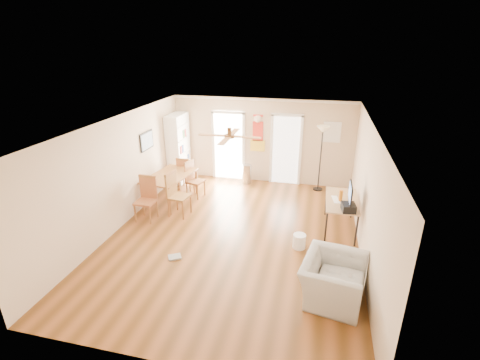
% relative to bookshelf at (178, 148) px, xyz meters
% --- Properties ---
extents(floor, '(7.00, 7.00, 0.00)m').
position_rel_bookshelf_xyz_m(floor, '(2.52, -2.95, -1.06)').
color(floor, brown).
rests_on(floor, ground).
extents(ceiling, '(5.50, 7.00, 0.00)m').
position_rel_bookshelf_xyz_m(ceiling, '(2.52, -2.95, 1.54)').
color(ceiling, silver).
rests_on(ceiling, floor).
extents(wall_back, '(5.50, 0.04, 2.60)m').
position_rel_bookshelf_xyz_m(wall_back, '(2.52, 0.55, 0.24)').
color(wall_back, beige).
rests_on(wall_back, floor).
extents(wall_front, '(5.50, 0.04, 2.60)m').
position_rel_bookshelf_xyz_m(wall_front, '(2.52, -6.45, 0.24)').
color(wall_front, beige).
rests_on(wall_front, floor).
extents(wall_left, '(0.04, 7.00, 2.60)m').
position_rel_bookshelf_xyz_m(wall_left, '(-0.23, -2.95, 0.24)').
color(wall_left, beige).
rests_on(wall_left, floor).
extents(wall_right, '(0.04, 7.00, 2.60)m').
position_rel_bookshelf_xyz_m(wall_right, '(5.27, -2.95, 0.24)').
color(wall_right, beige).
rests_on(wall_right, floor).
extents(crown_molding, '(5.50, 7.00, 0.08)m').
position_rel_bookshelf_xyz_m(crown_molding, '(2.52, -2.95, 1.50)').
color(crown_molding, white).
rests_on(crown_molding, wall_back).
extents(kitchen_doorway, '(0.90, 0.10, 2.10)m').
position_rel_bookshelf_xyz_m(kitchen_doorway, '(1.47, 0.54, -0.01)').
color(kitchen_doorway, white).
rests_on(kitchen_doorway, wall_back).
extents(bathroom_doorway, '(0.80, 0.10, 2.10)m').
position_rel_bookshelf_xyz_m(bathroom_doorway, '(3.27, 0.54, -0.01)').
color(bathroom_doorway, white).
rests_on(bathroom_doorway, wall_back).
extents(wall_decal, '(0.46, 0.03, 1.10)m').
position_rel_bookshelf_xyz_m(wall_decal, '(2.39, 0.53, 0.49)').
color(wall_decal, red).
rests_on(wall_decal, wall_back).
extents(ac_grille, '(0.50, 0.04, 0.60)m').
position_rel_bookshelf_xyz_m(ac_grille, '(4.57, 0.52, 0.64)').
color(ac_grille, white).
rests_on(ac_grille, wall_back).
extents(framed_poster, '(0.04, 0.66, 0.48)m').
position_rel_bookshelf_xyz_m(framed_poster, '(-0.21, -1.55, 0.64)').
color(framed_poster, black).
rests_on(framed_poster, wall_left).
extents(ceiling_fan, '(1.24, 1.24, 0.20)m').
position_rel_bookshelf_xyz_m(ceiling_fan, '(2.52, -3.25, 1.37)').
color(ceiling_fan, '#593819').
rests_on(ceiling_fan, ceiling).
extents(bookshelf, '(0.53, 0.99, 2.11)m').
position_rel_bookshelf_xyz_m(bookshelf, '(0.00, 0.00, 0.00)').
color(bookshelf, white).
rests_on(bookshelf, floor).
extents(dining_table, '(1.15, 1.68, 0.78)m').
position_rel_bookshelf_xyz_m(dining_table, '(0.37, -1.54, -0.67)').
color(dining_table, olive).
rests_on(dining_table, floor).
extents(dining_chair_right_a, '(0.51, 0.51, 1.03)m').
position_rel_bookshelf_xyz_m(dining_chair_right_a, '(0.92, -1.07, -0.54)').
color(dining_chair_right_a, '#A46335').
rests_on(dining_chair_right_a, floor).
extents(dining_chair_right_b, '(0.53, 0.53, 1.13)m').
position_rel_bookshelf_xyz_m(dining_chair_right_b, '(0.92, -2.24, -0.49)').
color(dining_chair_right_b, '#9C6732').
rests_on(dining_chair_right_b, floor).
extents(dining_chair_near, '(0.46, 0.46, 1.10)m').
position_rel_bookshelf_xyz_m(dining_chair_near, '(0.21, -2.68, -0.51)').
color(dining_chair_near, '#A96136').
rests_on(dining_chair_near, floor).
extents(dining_chair_far, '(0.42, 0.42, 1.00)m').
position_rel_bookshelf_xyz_m(dining_chair_far, '(0.46, -0.60, -0.56)').
color(dining_chair_far, '#A76135').
rests_on(dining_chair_far, floor).
extents(trash_can, '(0.33, 0.33, 0.61)m').
position_rel_bookshelf_xyz_m(trash_can, '(2.13, 0.21, -0.75)').
color(trash_can, '#B3B4B6').
rests_on(trash_can, floor).
extents(torchiere_lamp, '(0.45, 0.45, 1.94)m').
position_rel_bookshelf_xyz_m(torchiere_lamp, '(4.31, 0.22, -0.09)').
color(torchiere_lamp, black).
rests_on(torchiere_lamp, floor).
extents(computer_desk, '(0.72, 1.43, 0.77)m').
position_rel_bookshelf_xyz_m(computer_desk, '(4.86, -2.07, -0.67)').
color(computer_desk, tan).
rests_on(computer_desk, floor).
extents(imac, '(0.19, 0.61, 0.56)m').
position_rel_bookshelf_xyz_m(imac, '(4.99, -2.48, -0.01)').
color(imac, black).
rests_on(imac, computer_desk).
extents(keyboard, '(0.20, 0.41, 0.01)m').
position_rel_bookshelf_xyz_m(keyboard, '(4.72, -2.10, -0.28)').
color(keyboard, white).
rests_on(keyboard, computer_desk).
extents(printer, '(0.32, 0.36, 0.17)m').
position_rel_bookshelf_xyz_m(printer, '(4.97, -2.62, -0.21)').
color(printer, black).
rests_on(printer, computer_desk).
extents(orange_bottle, '(0.10, 0.10, 0.26)m').
position_rel_bookshelf_xyz_m(orange_bottle, '(4.82, -2.15, -0.16)').
color(orange_bottle, '#CF6B12').
rests_on(orange_bottle, computer_desk).
extents(wastebasket_a, '(0.28, 0.28, 0.27)m').
position_rel_bookshelf_xyz_m(wastebasket_a, '(4.44, -3.47, -0.92)').
color(wastebasket_a, white).
rests_on(wastebasket_a, floor).
extents(wastebasket_b, '(0.35, 0.35, 0.32)m').
position_rel_bookshelf_xyz_m(wastebasket_b, '(4.00, -3.09, -0.90)').
color(wastebasket_b, white).
rests_on(wastebasket_b, floor).
extents(floor_cloth, '(0.32, 0.30, 0.04)m').
position_rel_bookshelf_xyz_m(floor_cloth, '(1.54, -4.06, -1.04)').
color(floor_cloth, gray).
rests_on(floor_cloth, floor).
extents(armchair, '(1.20, 1.31, 0.75)m').
position_rel_bookshelf_xyz_m(armchair, '(4.67, -4.53, -0.68)').
color(armchair, '#ADADA7').
rests_on(armchair, floor).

